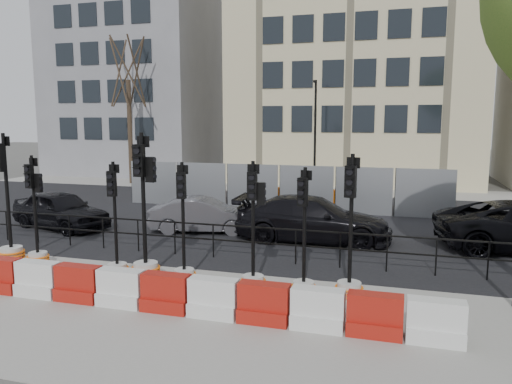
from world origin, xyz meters
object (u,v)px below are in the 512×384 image
(car_a, at_px, (61,210))
(car_c, at_px, (313,219))
(traffic_signal_d, at_px, (145,246))
(traffic_signal_a, at_px, (10,236))
(traffic_signal_h, at_px, (349,270))

(car_a, relative_size, car_c, 0.85)
(traffic_signal_d, relative_size, car_a, 0.83)
(traffic_signal_a, xyz_separation_m, car_a, (-1.49, 4.07, -0.05))
(traffic_signal_h, xyz_separation_m, car_c, (-1.71, 5.06, 0.07))
(traffic_signal_d, distance_m, car_c, 6.06)
(traffic_signal_h, bearing_deg, traffic_signal_d, -168.72)
(car_c, bearing_deg, car_a, 92.11)
(traffic_signal_d, relative_size, traffic_signal_h, 1.13)
(traffic_signal_d, distance_m, car_a, 7.31)
(car_a, distance_m, car_c, 9.13)
(traffic_signal_h, height_order, car_c, traffic_signal_h)
(traffic_signal_a, distance_m, traffic_signal_h, 9.32)
(traffic_signal_h, relative_size, car_c, 0.63)
(traffic_signal_d, relative_size, car_c, 0.71)
(traffic_signal_d, distance_m, traffic_signal_h, 4.96)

